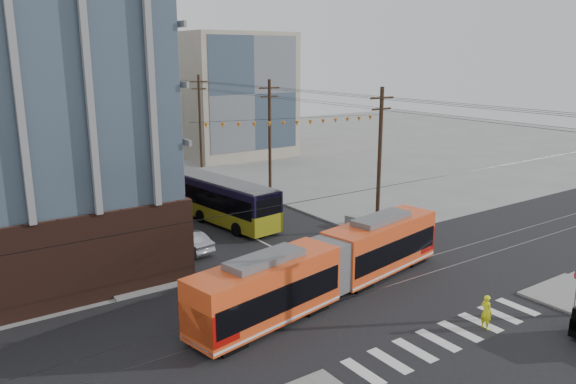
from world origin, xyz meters
name	(u,v)px	position (x,y,z in m)	size (l,w,h in m)	color
ground	(404,313)	(0.00, 0.00, 0.00)	(160.00, 160.00, 0.00)	slate
bg_bldg_ne_near	(227,95)	(16.00, 48.00, 8.00)	(14.00, 14.00, 16.00)	gray
bg_bldg_ne_far	(179,93)	(18.00, 68.00, 7.00)	(16.00, 16.00, 14.00)	#8C99A5
utility_pole_far	(152,112)	(8.50, 56.00, 5.50)	(0.30, 0.30, 11.00)	black
streetcar	(329,266)	(-1.87, 4.00, 1.77)	(18.37, 2.58, 3.54)	#E1481B
city_bus	(218,199)	(-0.06, 20.62, 1.81)	(2.77, 12.79, 3.62)	black
parked_car_silver	(188,242)	(-5.28, 15.22, 0.72)	(1.53, 4.39, 1.44)	#9B9EA8
parked_car_white	(168,238)	(-6.09, 16.74, 0.75)	(2.11, 5.19, 1.50)	silver
parked_car_grey	(135,215)	(-5.94, 23.80, 0.72)	(2.39, 5.17, 1.44)	slate
pedestrian	(486,312)	(2.08, -3.50, 0.89)	(0.65, 0.43, 1.78)	#F5FF1A
stop_sign	(576,291)	(7.54, -5.02, 1.17)	(0.71, 0.71, 2.35)	#B2041E
jersey_barrier	(370,225)	(8.30, 11.58, 0.43)	(0.97, 4.33, 0.87)	slate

